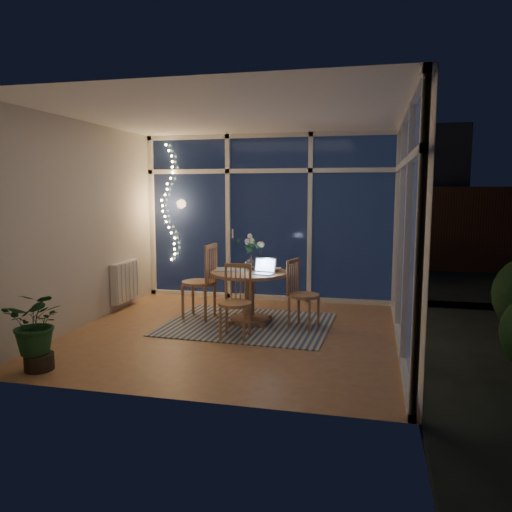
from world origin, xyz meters
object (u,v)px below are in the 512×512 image
dining_table (250,297)px  flower_vase (251,261)px  chair_left (199,281)px  laptop (262,266)px  potted_plant (37,332)px  chair_front (235,302)px  chair_right (304,294)px

dining_table → flower_vase: flower_vase is taller
dining_table → flower_vase: size_ratio=4.77×
chair_left → laptop: size_ratio=3.57×
dining_table → potted_plant: bearing=-126.2°
chair_left → chair_front: chair_left is taller
flower_vase → chair_left: bearing=-168.9°
chair_left → dining_table: bearing=88.5°
chair_front → chair_left: bearing=130.7°
chair_front → chair_right: bearing=40.0°
chair_right → laptop: laptop is taller
dining_table → chair_right: size_ratio=1.13×
chair_front → potted_plant: size_ratio=1.16×
dining_table → potted_plant: (-1.57, -2.15, 0.04)m
potted_plant → laptop: bearing=48.5°
chair_front → laptop: bearing=70.2°
dining_table → laptop: laptop is taller
chair_right → chair_front: bearing=149.0°
dining_table → chair_left: size_ratio=0.97×
chair_right → chair_front: chair_front is taller
laptop → dining_table: bearing=155.1°
flower_vase → laptop: bearing=-57.1°
chair_front → flower_vase: 1.00m
flower_vase → dining_table: bearing=-81.8°
dining_table → flower_vase: 0.49m
chair_right → laptop: bearing=113.2°
chair_front → flower_vase: flower_vase is taller
chair_left → laptop: (0.93, -0.22, 0.27)m
chair_left → flower_vase: size_ratio=4.93×
chair_left → potted_plant: size_ratio=1.36×
chair_left → chair_right: (1.46, -0.16, -0.08)m
chair_right → potted_plant: 3.09m
chair_front → potted_plant: (-1.58, -1.42, -0.06)m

